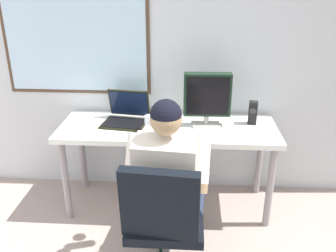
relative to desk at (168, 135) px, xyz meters
name	(u,v)px	position (x,y,z in m)	size (l,w,h in m)	color
wall_rear	(143,50)	(-0.24, 0.37, 0.63)	(5.59, 0.08, 2.57)	silver
desk	(168,135)	(0.00, 0.00, 0.00)	(1.76, 0.62, 0.75)	gray
office_chair	(163,217)	(0.03, -0.89, -0.15)	(0.57, 0.58, 0.91)	black
person_seated	(169,179)	(0.05, -0.64, -0.03)	(0.55, 0.77, 1.23)	#26334B
crt_monitor	(207,97)	(0.31, 0.05, 0.33)	(0.38, 0.18, 0.43)	beige
laptop	(126,114)	(-0.35, 0.08, 0.15)	(0.39, 0.37, 0.25)	black
wine_glass	(150,121)	(-0.13, -0.14, 0.18)	(0.09, 0.09, 0.14)	silver
desk_speaker	(253,113)	(0.69, 0.10, 0.18)	(0.08, 0.08, 0.19)	black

